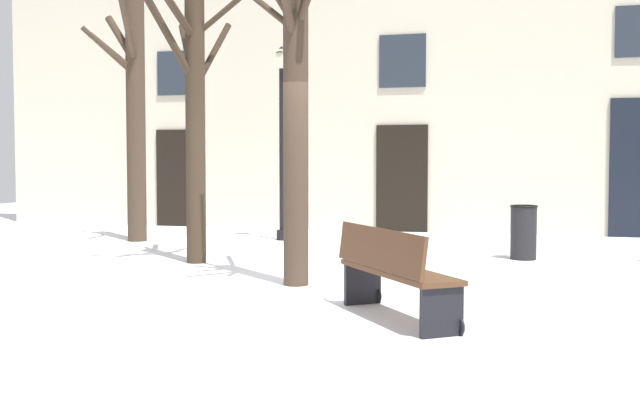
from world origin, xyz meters
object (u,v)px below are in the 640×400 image
tree_right_of_center (194,105)px  bench_far_corner (393,271)px  streetlamp (282,122)px  tree_foreground (134,111)px  tree_left_of_center (295,89)px  litter_bin (524,232)px

tree_right_of_center → bench_far_corner: (3.58, -3.29, -1.91)m
streetlamp → tree_foreground: bearing=-160.7°
tree_left_of_center → bench_far_corner: tree_left_of_center is taller
tree_left_of_center → tree_foreground: bearing=137.1°
tree_left_of_center → litter_bin: 4.72m
tree_right_of_center → streetlamp: bearing=86.1°
tree_foreground → streetlamp: size_ratio=1.25×
tree_foreground → bench_far_corner: tree_foreground is taller
tree_foreground → bench_far_corner: (5.99, -5.84, -2.02)m
streetlamp → litter_bin: size_ratio=4.39×
tree_right_of_center → tree_left_of_center: 2.61m
tree_foreground → bench_far_corner: bearing=-44.3°
tree_right_of_center → streetlamp: tree_right_of_center is taller
tree_left_of_center → streetlamp: (-1.83, 5.07, -0.13)m
streetlamp → litter_bin: bearing=-21.1°
streetlamp → tree_left_of_center: bearing=-70.2°
tree_right_of_center → bench_far_corner: bearing=-42.5°
bench_far_corner → litter_bin: bearing=-50.3°
tree_left_of_center → bench_far_corner: size_ratio=3.00×
tree_right_of_center → streetlamp: (0.24, 3.48, -0.09)m
bench_far_corner → tree_foreground: bearing=8.8°
streetlamp → bench_far_corner: bearing=-63.7°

